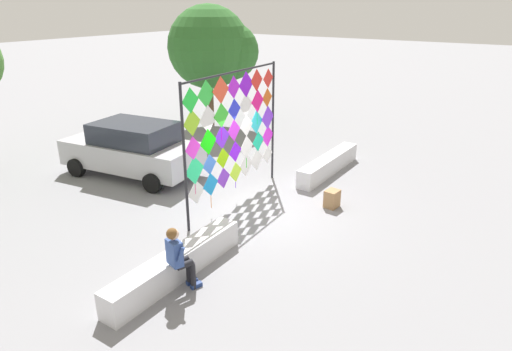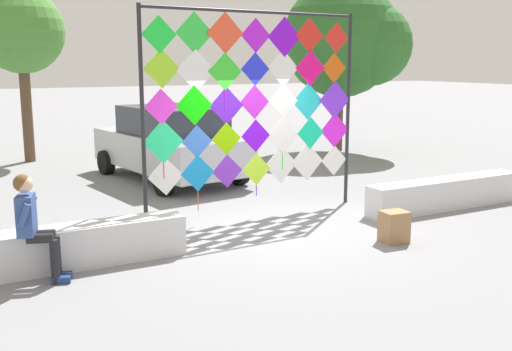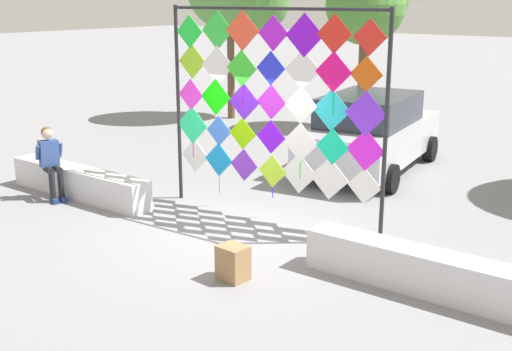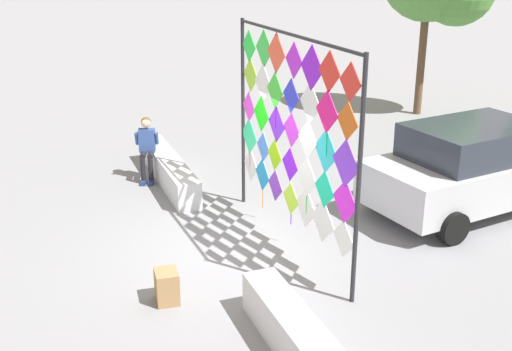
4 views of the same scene
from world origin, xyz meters
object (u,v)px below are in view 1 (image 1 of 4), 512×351
seated_vendor (179,254)px  cardboard_box_large (332,199)px  parked_car (133,148)px  tree_palm_like (211,49)px  kite_display_rack (235,128)px

seated_vendor → cardboard_box_large: 5.35m
parked_car → cardboard_box_large: bearing=-78.9°
seated_vendor → tree_palm_like: tree_palm_like is taller
kite_display_rack → tree_palm_like: size_ratio=0.81×
seated_vendor → parked_car: (3.96, 5.72, 0.06)m
seated_vendor → tree_palm_like: size_ratio=0.27×
kite_display_rack → cardboard_box_large: size_ratio=8.64×
parked_car → kite_display_rack: bearing=-87.8°
kite_display_rack → cardboard_box_large: kite_display_rack is taller
cardboard_box_large → seated_vendor: bearing=170.9°
kite_display_rack → seated_vendor: 4.63m
seated_vendor → kite_display_rack: bearing=21.9°
kite_display_rack → tree_palm_like: 8.74m
seated_vendor → cardboard_box_large: bearing=-9.1°
cardboard_box_large → tree_palm_like: bearing=58.3°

